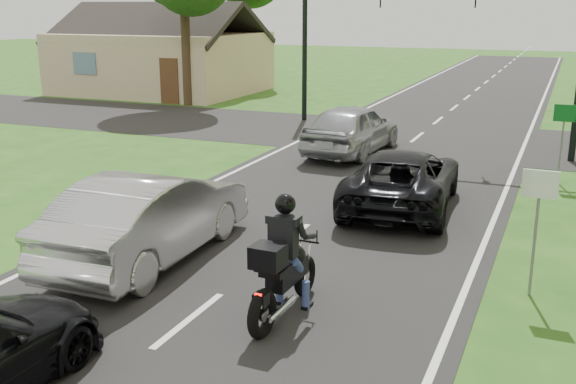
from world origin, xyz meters
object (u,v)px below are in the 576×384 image
object	(u,v)px
motorcycle_rider	(283,269)
sign_green	(564,124)
silver_suv	(352,128)
traffic_signal	(520,22)
sign_white	(538,202)
dark_suv	(403,179)
silver_sedan	(150,216)

from	to	relation	value
motorcycle_rider	sign_green	bearing A→B (deg)	72.28
silver_suv	traffic_signal	bearing A→B (deg)	-157.73
sign_green	silver_suv	bearing A→B (deg)	166.94
sign_white	sign_green	world-z (taller)	same
dark_suv	sign_green	bearing A→B (deg)	-135.61
dark_suv	silver_suv	bearing A→B (deg)	-65.95
motorcycle_rider	traffic_signal	world-z (taller)	traffic_signal
sign_green	traffic_signal	bearing A→B (deg)	117.38
silver_suv	sign_green	size ratio (longest dim) A/B	2.24
sign_green	silver_sedan	bearing A→B (deg)	-127.44
silver_sedan	silver_suv	distance (m)	10.47
silver_suv	motorcycle_rider	bearing A→B (deg)	106.46
dark_suv	sign_green	xyz separation A→B (m)	(3.34, 3.86, 0.89)
dark_suv	traffic_signal	distance (m)	7.89
motorcycle_rider	dark_suv	size ratio (longest dim) A/B	0.46
traffic_signal	sign_green	world-z (taller)	traffic_signal
sign_white	silver_suv	bearing A→B (deg)	122.68
silver_sedan	traffic_signal	size ratio (longest dim) A/B	0.78
silver_suv	dark_suv	bearing A→B (deg)	122.69
dark_suv	silver_sedan	xyz separation A→B (m)	(-3.55, -5.13, 0.13)
dark_suv	sign_white	size ratio (longest dim) A/B	2.35
silver_sedan	traffic_signal	bearing A→B (deg)	-115.82
silver_suv	traffic_signal	xyz separation A→B (m)	(4.70, 1.56, 3.31)
silver_sedan	silver_suv	world-z (taller)	silver_sedan
motorcycle_rider	silver_suv	size ratio (longest dim) A/B	0.48
sign_green	sign_white	bearing A→B (deg)	-91.43
motorcycle_rider	silver_sedan	xyz separation A→B (m)	(-3.24, 1.29, 0.07)
motorcycle_rider	sign_white	size ratio (longest dim) A/B	1.07
silver_suv	traffic_signal	size ratio (longest dim) A/B	0.75
motorcycle_rider	traffic_signal	distance (m)	13.88
silver_suv	sign_white	world-z (taller)	sign_white
dark_suv	sign_green	size ratio (longest dim) A/B	2.35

